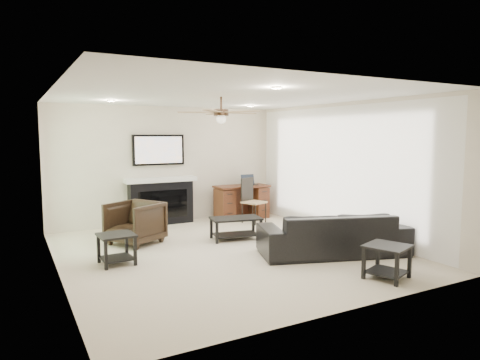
{
  "coord_description": "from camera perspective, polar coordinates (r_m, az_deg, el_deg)",
  "views": [
    {
      "loc": [
        -3.02,
        -6.11,
        1.89
      ],
      "look_at": [
        0.48,
        0.35,
        1.12
      ],
      "focal_mm": 32.0,
      "sensor_mm": 36.0,
      "label": 1
    }
  ],
  "objects": [
    {
      "name": "room_shell",
      "position": [
        6.97,
        -1.04,
        4.29
      ],
      "size": [
        5.5,
        5.54,
        2.52
      ],
      "color": "beige",
      "rests_on": "ground"
    },
    {
      "name": "sofa",
      "position": [
        7.01,
        12.27,
        -6.96
      ],
      "size": [
        2.48,
        1.59,
        0.67
      ],
      "primitive_type": "imported",
      "rotation": [
        0.0,
        0.0,
        2.82
      ],
      "color": "black",
      "rests_on": "ground"
    },
    {
      "name": "armchair",
      "position": [
        7.7,
        -13.83,
        -5.56
      ],
      "size": [
        1.11,
        1.1,
        0.74
      ],
      "primitive_type": "imported",
      "rotation": [
        0.0,
        0.0,
        -1.04
      ],
      "color": "black",
      "rests_on": "ground"
    },
    {
      "name": "coffee_table",
      "position": [
        7.84,
        -0.56,
        -6.47
      ],
      "size": [
        0.98,
        0.66,
        0.4
      ],
      "primitive_type": "cube",
      "rotation": [
        0.0,
        0.0,
        -0.19
      ],
      "color": "black",
      "rests_on": "ground"
    },
    {
      "name": "end_table_near",
      "position": [
        6.07,
        18.98,
        -10.28
      ],
      "size": [
        0.67,
        0.67,
        0.45
      ],
      "primitive_type": "cube",
      "rotation": [
        0.0,
        0.0,
        0.35
      ],
      "color": "black",
      "rests_on": "ground"
    },
    {
      "name": "end_table_left",
      "position": [
        6.61,
        -16.12,
        -8.84
      ],
      "size": [
        0.53,
        0.53,
        0.45
      ],
      "primitive_type": "cube",
      "rotation": [
        0.0,
        0.0,
        0.05
      ],
      "color": "black",
      "rests_on": "ground"
    },
    {
      "name": "fireplace_unit",
      "position": [
        9.18,
        -10.5,
        0.04
      ],
      "size": [
        1.52,
        0.34,
        1.91
      ],
      "primitive_type": "cube",
      "color": "black",
      "rests_on": "ground"
    },
    {
      "name": "desk",
      "position": [
        9.72,
        0.23,
        -2.95
      ],
      "size": [
        1.22,
        0.56,
        0.76
      ],
      "primitive_type": "cube",
      "color": "#37160D",
      "rests_on": "ground"
    },
    {
      "name": "desk_chair",
      "position": [
        9.23,
        1.88,
        -2.77
      ],
      "size": [
        0.55,
        0.56,
        0.97
      ],
      "primitive_type": "cube",
      "rotation": [
        0.0,
        0.0,
        0.37
      ],
      "color": "black",
      "rests_on": "ground"
    },
    {
      "name": "laptop",
      "position": [
        9.74,
        1.32,
        0.0
      ],
      "size": [
        0.33,
        0.24,
        0.23
      ],
      "primitive_type": "cube",
      "color": "black",
      "rests_on": "desk"
    }
  ]
}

